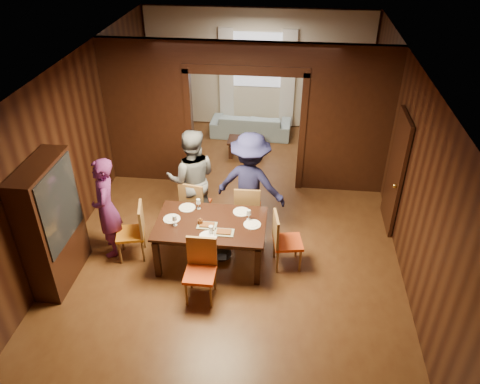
# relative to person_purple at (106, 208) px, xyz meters

# --- Properties ---
(floor) EXTENTS (9.00, 9.00, 0.00)m
(floor) POSITION_rel_person_purple_xyz_m (1.98, 0.81, -0.86)
(floor) COLOR #522C17
(floor) RESTS_ON ground
(ceiling) EXTENTS (5.50, 9.00, 0.02)m
(ceiling) POSITION_rel_person_purple_xyz_m (1.98, 0.81, 2.04)
(ceiling) COLOR silver
(ceiling) RESTS_ON room_walls
(room_walls) EXTENTS (5.52, 9.01, 2.90)m
(room_walls) POSITION_rel_person_purple_xyz_m (1.98, 2.70, 0.64)
(room_walls) COLOR black
(room_walls) RESTS_ON floor
(person_purple) EXTENTS (0.59, 0.73, 1.73)m
(person_purple) POSITION_rel_person_purple_xyz_m (0.00, 0.00, 0.00)
(person_purple) COLOR #5F205C
(person_purple) RESTS_ON floor
(person_grey) EXTENTS (0.99, 0.83, 1.84)m
(person_grey) POSITION_rel_person_purple_xyz_m (1.21, 0.93, 0.06)
(person_grey) COLOR slate
(person_grey) RESTS_ON floor
(person_navy) EXTENTS (1.33, 0.95, 1.87)m
(person_navy) POSITION_rel_person_purple_xyz_m (2.22, 0.86, 0.07)
(person_navy) COLOR #1A1B42
(person_navy) RESTS_ON floor
(sofa) EXTENTS (1.95, 0.81, 0.56)m
(sofa) POSITION_rel_person_purple_xyz_m (1.89, 4.66, -0.58)
(sofa) COLOR #90ADBD
(sofa) RESTS_ON floor
(serving_bowl) EXTENTS (0.32, 0.32, 0.08)m
(serving_bowl) POSITION_rel_person_purple_xyz_m (1.84, 0.01, -0.06)
(serving_bowl) COLOR black
(serving_bowl) RESTS_ON dining_table
(dining_table) EXTENTS (1.71, 1.07, 0.76)m
(dining_table) POSITION_rel_person_purple_xyz_m (1.69, -0.06, -0.48)
(dining_table) COLOR black
(dining_table) RESTS_ON floor
(coffee_table) EXTENTS (0.80, 0.50, 0.40)m
(coffee_table) POSITION_rel_person_purple_xyz_m (1.87, 3.59, -0.66)
(coffee_table) COLOR black
(coffee_table) RESTS_ON floor
(chair_left) EXTENTS (0.53, 0.53, 0.97)m
(chair_left) POSITION_rel_person_purple_xyz_m (0.37, -0.09, -0.38)
(chair_left) COLOR orange
(chair_left) RESTS_ON floor
(chair_right) EXTENTS (0.51, 0.51, 0.97)m
(chair_right) POSITION_rel_person_purple_xyz_m (2.91, -0.03, -0.38)
(chair_right) COLOR #D84414
(chair_right) RESTS_ON floor
(chair_far_l) EXTENTS (0.51, 0.51, 0.97)m
(chair_far_l) POSITION_rel_person_purple_xyz_m (1.27, 0.86, -0.38)
(chair_far_l) COLOR #CA3E13
(chair_far_l) RESTS_ON floor
(chair_far_r) EXTENTS (0.45, 0.45, 0.97)m
(chair_far_r) POSITION_rel_person_purple_xyz_m (2.19, 0.81, -0.38)
(chair_far_r) COLOR #D54214
(chair_far_r) RESTS_ON floor
(chair_near) EXTENTS (0.44, 0.44, 0.97)m
(chair_near) POSITION_rel_person_purple_xyz_m (1.67, -0.90, -0.38)
(chair_near) COLOR #D94414
(chair_near) RESTS_ON floor
(hutch) EXTENTS (0.40, 1.20, 2.00)m
(hutch) POSITION_rel_person_purple_xyz_m (-0.55, -0.69, 0.14)
(hutch) COLOR black
(hutch) RESTS_ON floor
(door_right) EXTENTS (0.06, 0.90, 2.10)m
(door_right) POSITION_rel_person_purple_xyz_m (4.68, 1.31, 0.19)
(door_right) COLOR black
(door_right) RESTS_ON floor
(window_far) EXTENTS (1.20, 0.03, 1.30)m
(window_far) POSITION_rel_person_purple_xyz_m (1.98, 5.25, 0.84)
(window_far) COLOR silver
(window_far) RESTS_ON back_wall
(curtain_left) EXTENTS (0.35, 0.06, 2.40)m
(curtain_left) POSITION_rel_person_purple_xyz_m (1.23, 5.21, 0.39)
(curtain_left) COLOR white
(curtain_left) RESTS_ON back_wall
(curtain_right) EXTENTS (0.35, 0.06, 2.40)m
(curtain_right) POSITION_rel_person_purple_xyz_m (2.73, 5.21, 0.39)
(curtain_right) COLOR white
(curtain_right) RESTS_ON back_wall
(plate_left) EXTENTS (0.27, 0.27, 0.01)m
(plate_left) POSITION_rel_person_purple_xyz_m (1.07, -0.04, -0.10)
(plate_left) COLOR silver
(plate_left) RESTS_ON dining_table
(plate_far_l) EXTENTS (0.27, 0.27, 0.01)m
(plate_far_l) POSITION_rel_person_purple_xyz_m (1.25, 0.29, -0.10)
(plate_far_l) COLOR silver
(plate_far_l) RESTS_ON dining_table
(plate_far_r) EXTENTS (0.27, 0.27, 0.01)m
(plate_far_r) POSITION_rel_person_purple_xyz_m (2.14, 0.27, -0.10)
(plate_far_r) COLOR white
(plate_far_r) RESTS_ON dining_table
(plate_right) EXTENTS (0.27, 0.27, 0.01)m
(plate_right) POSITION_rel_person_purple_xyz_m (2.34, -0.05, -0.10)
(plate_right) COLOR white
(plate_right) RESTS_ON dining_table
(plate_near) EXTENTS (0.27, 0.27, 0.01)m
(plate_near) POSITION_rel_person_purple_xyz_m (1.71, -0.41, -0.10)
(plate_near) COLOR white
(plate_near) RESTS_ON dining_table
(platter_a) EXTENTS (0.30, 0.20, 0.04)m
(platter_a) POSITION_rel_person_purple_xyz_m (1.65, -0.16, -0.09)
(platter_a) COLOR gray
(platter_a) RESTS_ON dining_table
(platter_b) EXTENTS (0.30, 0.20, 0.04)m
(platter_b) POSITION_rel_person_purple_xyz_m (1.93, -0.30, -0.09)
(platter_b) COLOR gray
(platter_b) RESTS_ON dining_table
(wineglass_left) EXTENTS (0.08, 0.08, 0.18)m
(wineglass_left) POSITION_rel_person_purple_xyz_m (1.16, -0.19, -0.01)
(wineglass_left) COLOR white
(wineglass_left) RESTS_ON dining_table
(wineglass_far) EXTENTS (0.08, 0.08, 0.18)m
(wineglass_far) POSITION_rel_person_purple_xyz_m (1.44, 0.29, -0.01)
(wineglass_far) COLOR silver
(wineglass_far) RESTS_ON dining_table
(wineglass_right) EXTENTS (0.08, 0.08, 0.18)m
(wineglass_right) POSITION_rel_person_purple_xyz_m (2.27, 0.08, -0.01)
(wineglass_right) COLOR white
(wineglass_right) RESTS_ON dining_table
(tumbler) EXTENTS (0.07, 0.07, 0.14)m
(tumbler) POSITION_rel_person_purple_xyz_m (1.75, -0.34, -0.03)
(tumbler) COLOR white
(tumbler) RESTS_ON dining_table
(condiment_jar) EXTENTS (0.08, 0.08, 0.11)m
(condiment_jar) POSITION_rel_person_purple_xyz_m (1.54, -0.13, -0.05)
(condiment_jar) COLOR #522A13
(condiment_jar) RESTS_ON dining_table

